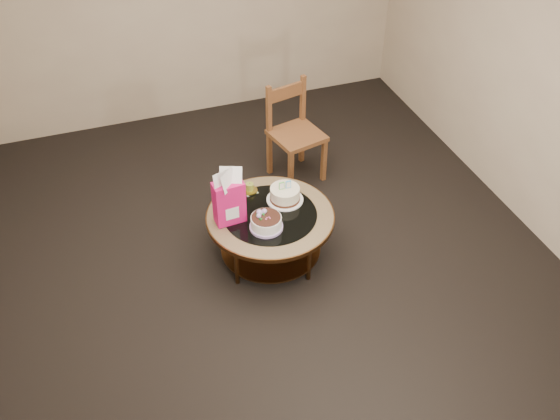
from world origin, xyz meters
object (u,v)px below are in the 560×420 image
object	(u,v)px
coffee_table	(270,222)
decorated_cake	(266,223)
dining_chair	(294,132)
cream_cake	(285,195)
gift_bag	(229,197)

from	to	relation	value
coffee_table	decorated_cake	world-z (taller)	decorated_cake
dining_chair	coffee_table	bearing A→B (deg)	-132.91
decorated_cake	dining_chair	world-z (taller)	dining_chair
coffee_table	cream_cake	size ratio (longest dim) A/B	3.43
coffee_table	gift_bag	size ratio (longest dim) A/B	2.19
gift_bag	decorated_cake	bearing A→B (deg)	-41.10
cream_cake	dining_chair	distance (m)	0.98
coffee_table	cream_cake	world-z (taller)	cream_cake
coffee_table	decorated_cake	xyz separation A→B (m)	(-0.08, -0.14, 0.13)
cream_cake	gift_bag	distance (m)	0.52
cream_cake	dining_chair	world-z (taller)	dining_chair
coffee_table	dining_chair	xyz separation A→B (m)	(0.58, 1.01, 0.10)
coffee_table	dining_chair	bearing A→B (deg)	60.21
dining_chair	cream_cake	bearing A→B (deg)	-128.03
coffee_table	gift_bag	distance (m)	0.44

